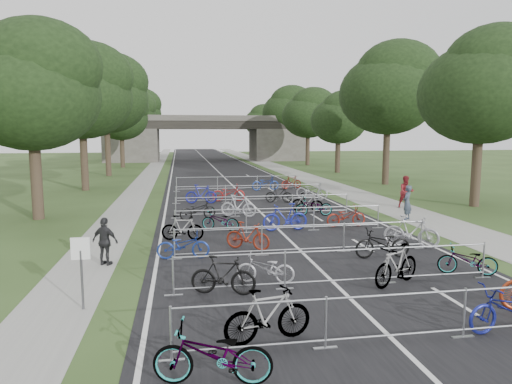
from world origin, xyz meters
TOP-DOWN VIEW (x-y plane):
  - ground at (0.00, 0.00)m, footprint 200.00×200.00m
  - road at (0.00, 50.00)m, footprint 11.00×140.00m
  - sidewalk_right at (8.00, 50.00)m, footprint 3.00×140.00m
  - sidewalk_left at (-7.50, 50.00)m, footprint 2.00×140.00m
  - lane_markings at (0.00, 50.00)m, footprint 0.12×140.00m
  - overpass_bridge at (0.00, 65.00)m, footprint 31.00×8.00m
  - park_sign at (-6.80, 3.00)m, footprint 0.45×0.06m
  - tree_left_0 at (-11.39, 15.93)m, footprint 6.72×6.72m
  - tree_right_0 at (13.11, 15.93)m, footprint 7.17×7.17m
  - tree_left_1 at (-11.39, 27.93)m, footprint 7.56×7.56m
  - tree_right_1 at (13.11, 27.93)m, footprint 8.18×8.18m
  - tree_left_2 at (-11.39, 39.93)m, footprint 8.40×8.40m
  - tree_right_2 at (13.11, 39.93)m, footprint 6.16×6.16m
  - tree_left_3 at (-11.39, 51.93)m, footprint 6.72×6.72m
  - tree_right_3 at (13.11, 51.93)m, footprint 7.17×7.17m
  - tree_left_4 at (-11.39, 63.93)m, footprint 7.56×7.56m
  - tree_right_4 at (13.11, 63.93)m, footprint 8.18×8.18m
  - tree_left_5 at (-11.39, 75.93)m, footprint 8.40×8.40m
  - tree_right_5 at (13.11, 75.93)m, footprint 6.16×6.16m
  - tree_left_6 at (-11.39, 87.93)m, footprint 6.72×6.72m
  - tree_right_6 at (13.11, 87.93)m, footprint 7.17×7.17m
  - barrier_row_0 at (0.00, 0.00)m, footprint 9.70×0.08m
  - barrier_row_1 at (0.00, 3.60)m, footprint 9.70×0.08m
  - barrier_row_2 at (0.00, 7.20)m, footprint 9.70×0.08m
  - barrier_row_3 at (0.00, 11.00)m, footprint 9.70×0.08m
  - barrier_row_4 at (0.00, 15.00)m, footprint 9.70×0.08m
  - barrier_row_5 at (0.00, 20.00)m, footprint 9.70×0.08m
  - barrier_row_6 at (0.00, 26.00)m, footprint 9.70×0.08m
  - bike_0 at (-3.88, -0.98)m, footprint 2.19×1.12m
  - bike_1 at (-2.62, 0.49)m, footprint 2.01×0.91m
  - bike_2 at (2.69, 0.10)m, footprint 2.10×0.91m
  - bike_4 at (-3.27, 3.45)m, footprint 1.85×1.00m
  - bike_5 at (-1.97, 4.19)m, footprint 1.79×1.04m
  - bike_6 at (1.70, 3.42)m, footprint 1.98×1.41m
  - bike_7 at (4.30, 3.92)m, footprint 1.85×1.23m
  - bike_8 at (-4.30, 7.23)m, footprint 1.85×0.74m
  - bike_9 at (-1.91, 8.07)m, footprint 1.76×1.33m
  - bike_10 at (2.58, 6.16)m, footprint 2.01×0.71m
  - bike_11 at (4.30, 7.40)m, footprint 2.04×1.59m
  - bike_12 at (-4.30, 9.98)m, footprint 1.78×0.79m
  - bike_13 at (-2.62, 11.62)m, footprint 1.84×1.30m
  - bike_14 at (0.24, 11.13)m, footprint 2.08×0.68m
  - bike_15 at (3.24, 11.50)m, footprint 1.94×0.77m
  - bike_16 at (-3.50, 14.41)m, footprint 2.03×1.27m
  - bike_17 at (-1.38, 14.89)m, footprint 1.96×1.26m
  - bike_18 at (2.57, 14.43)m, footprint 2.02×0.79m
  - bike_19 at (2.59, 15.76)m, footprint 1.79×1.25m
  - bike_20 at (-3.07, 19.77)m, footprint 2.03×0.85m
  - bike_21 at (-1.28, 20.47)m, footprint 2.09×0.75m
  - bike_22 at (1.78, 19.33)m, footprint 1.79×0.89m
  - bike_23 at (4.30, 20.60)m, footprint 2.22×1.69m
  - bike_26 at (2.10, 25.61)m, footprint 2.20×1.00m
  - bike_27 at (4.30, 26.25)m, footprint 1.82×0.93m
  - pedestrian_a at (6.88, 12.64)m, footprint 0.75×0.74m
  - pedestrian_b at (8.66, 16.13)m, footprint 0.91×0.71m
  - pedestrian_c at (-6.84, 6.88)m, footprint 1.01×0.76m

SIDE VIEW (x-z plane):
  - ground at x=0.00m, z-range 0.00..0.00m
  - lane_markings at x=0.00m, z-range 0.00..0.00m
  - road at x=0.00m, z-range 0.00..0.01m
  - sidewalk_right at x=8.00m, z-range 0.00..0.01m
  - sidewalk_left at x=-7.50m, z-range 0.00..0.01m
  - bike_5 at x=-1.97m, z-range 0.00..0.89m
  - bike_13 at x=-2.62m, z-range 0.00..0.92m
  - bike_7 at x=4.30m, z-range 0.00..0.92m
  - bike_8 at x=-4.30m, z-range 0.00..0.96m
  - bike_15 at x=3.24m, z-range 0.00..1.00m
  - bike_16 at x=-3.50m, z-range 0.00..1.01m
  - bike_12 at x=-4.30m, z-range 0.00..1.03m
  - bike_22 at x=1.78m, z-range 0.00..1.04m
  - bike_18 at x=2.57m, z-range 0.00..1.04m
  - bike_9 at x=-1.91m, z-range 0.00..1.05m
  - bike_27 at x=4.30m, z-range 0.00..1.06m
  - bike_10 at x=2.58m, z-range 0.00..1.06m
  - bike_19 at x=2.59m, z-range 0.00..1.06m
  - bike_4 at x=-3.27m, z-range 0.00..1.07m
  - bike_2 at x=2.69m, z-range 0.00..1.07m
  - barrier_row_0 at x=0.00m, z-range 0.00..1.10m
  - barrier_row_1 at x=0.00m, z-range 0.00..1.10m
  - barrier_row_2 at x=0.00m, z-range 0.00..1.10m
  - barrier_row_3 at x=0.00m, z-range 0.00..1.10m
  - barrier_row_4 at x=0.00m, z-range 0.00..1.10m
  - barrier_row_5 at x=0.00m, z-range 0.00..1.10m
  - barrier_row_6 at x=0.00m, z-range 0.00..1.10m
  - bike_21 at x=-1.28m, z-range 0.00..1.09m
  - bike_0 at x=-3.88m, z-range 0.00..1.10m
  - bike_26 at x=2.10m, z-range 0.00..1.11m
  - bike_23 at x=4.30m, z-range 0.00..1.12m
  - bike_17 at x=-1.38m, z-range 0.00..1.15m
  - bike_1 at x=-2.62m, z-range 0.00..1.16m
  - bike_6 at x=1.70m, z-range 0.00..1.17m
  - bike_20 at x=-3.07m, z-range 0.00..1.18m
  - bike_11 at x=4.30m, z-range 0.00..1.23m
  - bike_14 at x=0.24m, z-range 0.00..1.24m
  - pedestrian_c at x=-6.84m, z-range 0.00..1.59m
  - pedestrian_a at x=6.88m, z-range 0.00..1.74m
  - pedestrian_b at x=8.66m, z-range 0.00..1.87m
  - park_sign at x=-6.80m, z-range 0.36..2.18m
  - overpass_bridge at x=0.00m, z-range 0.01..7.06m
  - tree_right_2 at x=13.11m, z-range 1.25..10.64m
  - tree_right_5 at x=13.11m, z-range 1.25..10.64m
  - tree_left_0 at x=-11.39m, z-range 1.36..11.61m
  - tree_left_3 at x=-11.39m, z-range 1.36..11.61m
  - tree_left_6 at x=-11.39m, z-range 1.36..11.61m
  - tree_right_0 at x=13.11m, z-range 1.46..12.39m
  - tree_right_3 at x=13.11m, z-range 1.46..12.39m
  - tree_right_6 at x=13.11m, z-range 1.46..12.39m
  - tree_left_1 at x=-11.39m, z-range 1.54..13.07m
  - tree_left_4 at x=-11.39m, z-range 1.54..13.07m
  - tree_right_1 at x=13.11m, z-range 1.67..14.13m
  - tree_right_4 at x=13.11m, z-range 1.67..14.13m
  - tree_left_2 at x=-11.39m, z-range 1.71..14.52m
  - tree_left_5 at x=-11.39m, z-range 1.71..14.52m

